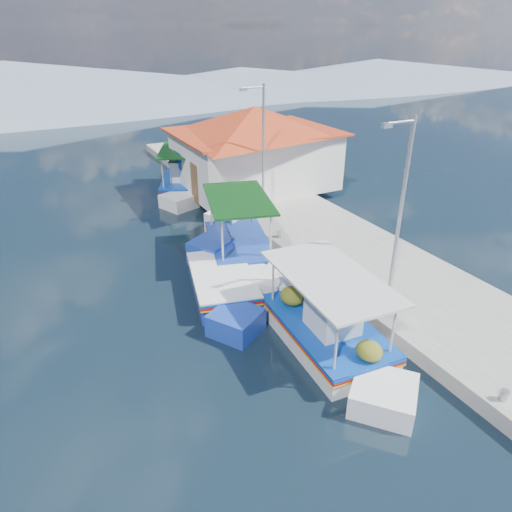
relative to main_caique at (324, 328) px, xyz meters
name	(u,v)px	position (x,y,z in m)	size (l,w,h in m)	color
ground	(305,389)	(-1.62, -1.49, -0.51)	(160.00, 160.00, 0.00)	black
quay	(346,250)	(4.28, 4.51, -0.26)	(5.00, 44.00, 0.50)	#A9A79E
bollards	(315,259)	(2.18, 3.76, 0.14)	(0.20, 17.20, 0.30)	#A5A8AD
main_caique	(324,328)	(0.00, 0.00, 0.00)	(2.66, 7.99, 2.64)	white
caique_green_canopy	(237,247)	(0.18, 6.52, -0.07)	(3.72, 7.59, 2.95)	white
caique_blue_hull	(221,284)	(-1.60, 4.19, -0.17)	(3.14, 6.85, 1.25)	#1B3CA7
caique_far	(183,182)	(1.06, 15.87, 0.00)	(4.37, 7.17, 2.76)	white
harbor_building	(254,146)	(4.58, 13.51, 2.27)	(10.49, 10.49, 4.40)	white
lamp_post_near	(400,204)	(2.89, 0.51, 3.34)	(1.21, 0.14, 6.00)	#A5A8AD
lamp_post_far	(262,144)	(2.89, 9.51, 3.34)	(1.21, 0.14, 6.00)	#A5A8AD
mountain_ridge	(110,85)	(4.93, 54.51, 1.53)	(171.40, 96.00, 5.50)	slate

